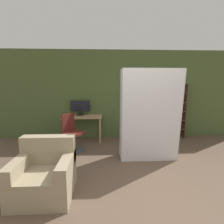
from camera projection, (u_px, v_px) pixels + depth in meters
ground_plane at (146, 209)px, 2.38m from camera, size 16.00×16.00×0.00m
wall_back at (122, 95)px, 5.45m from camera, size 8.00×0.06×2.70m
desk at (83, 120)px, 5.17m from camera, size 1.14×0.62×0.74m
monitor at (80, 107)px, 5.28m from camera, size 0.59×0.23×0.44m
office_chair at (73, 136)px, 4.42m from camera, size 0.62×0.62×0.94m
bookshelf at (169, 113)px, 5.46m from camera, size 0.79×0.30×1.69m
mattress_near at (151, 116)px, 3.72m from camera, size 1.26×0.36×2.01m
mattress_far at (148, 114)px, 3.96m from camera, size 1.26×0.35×2.01m
armchair at (45, 174)px, 2.67m from camera, size 0.85×0.80×0.85m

